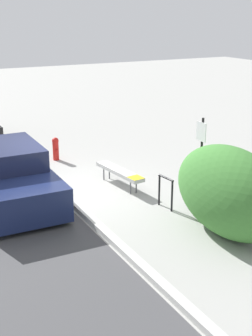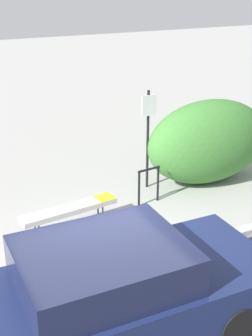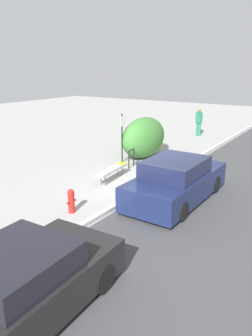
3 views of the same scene
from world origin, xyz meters
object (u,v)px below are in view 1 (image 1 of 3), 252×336
object	(u,v)px
fire_hydrant	(56,148)
parked_car_near	(8,176)
bike_rack	(166,189)
sign_post	(201,155)
bench	(120,172)

from	to	relation	value
fire_hydrant	parked_car_near	distance (m)	3.54
bike_rack	sign_post	xyz separation A→B (m)	(0.38, 0.74, 0.88)
bench	fire_hydrant	size ratio (longest dim) A/B	2.59
bike_rack	sign_post	world-z (taller)	sign_post
bench	parked_car_near	xyz separation A→B (m)	(-0.47, -3.00, 0.23)
sign_post	parked_car_near	xyz separation A→B (m)	(-2.75, -4.05, -0.72)
bike_rack	sign_post	distance (m)	1.21
fire_hydrant	parked_car_near	bearing A→B (deg)	-39.63
bench	parked_car_near	distance (m)	3.04
sign_post	fire_hydrant	world-z (taller)	sign_post
bench	bike_rack	world-z (taller)	bike_rack
bench	sign_post	world-z (taller)	sign_post
sign_post	bike_rack	bearing A→B (deg)	-116.90
bench	parked_car_near	size ratio (longest dim) A/B	0.44
bike_rack	sign_post	bearing A→B (deg)	63.10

